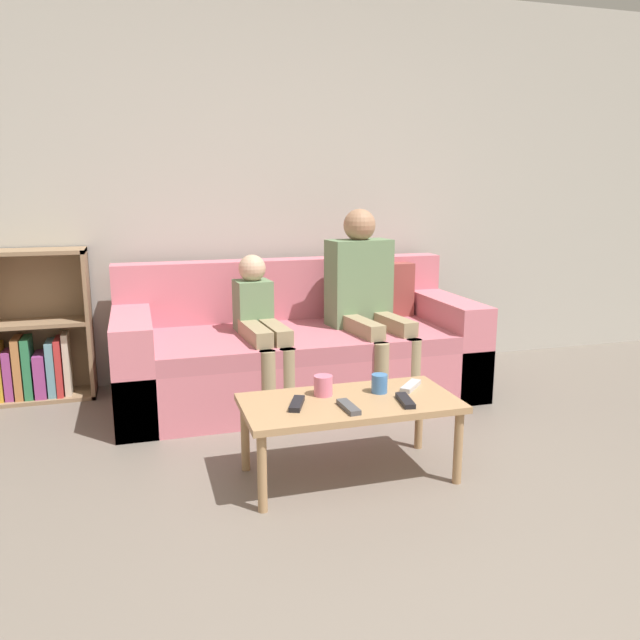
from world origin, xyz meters
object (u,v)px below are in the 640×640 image
(couch, at_px, (298,352))
(bookshelf, at_px, (39,341))
(coffee_table, at_px, (350,408))
(person_child, at_px, (261,323))
(tv_remote_3, at_px, (411,386))
(person_adult, at_px, (365,290))
(tv_remote_2, at_px, (349,407))
(cup_far, at_px, (323,385))
(tv_remote_1, at_px, (405,401))
(cup_near, at_px, (379,383))
(tv_remote_0, at_px, (297,404))

(couch, xyz_separation_m, bookshelf, (-1.56, 0.41, 0.08))
(bookshelf, relative_size, coffee_table, 0.97)
(bookshelf, bearing_deg, person_child, -23.71)
(coffee_table, relative_size, tv_remote_3, 6.17)
(person_adult, distance_m, tv_remote_2, 1.35)
(cup_far, bearing_deg, person_child, 96.44)
(bookshelf, xyz_separation_m, tv_remote_1, (1.71, -1.69, 0.02))
(couch, bearing_deg, bookshelf, 165.35)
(couch, xyz_separation_m, cup_far, (-0.16, -1.08, 0.13))
(tv_remote_2, bearing_deg, bookshelf, 127.26)
(couch, relative_size, bookshelf, 2.36)
(person_child, bearing_deg, tv_remote_2, -86.76)
(person_adult, relative_size, tv_remote_2, 6.78)
(cup_near, height_order, tv_remote_2, cup_near)
(person_child, distance_m, tv_remote_3, 1.09)
(person_child, xyz_separation_m, tv_remote_3, (0.53, -0.95, -0.14))
(bookshelf, bearing_deg, couch, -14.65)
(tv_remote_0, bearing_deg, coffee_table, 24.77)
(tv_remote_3, bearing_deg, bookshelf, -176.13)
(cup_near, height_order, tv_remote_0, cup_near)
(tv_remote_1, xyz_separation_m, tv_remote_3, (0.11, 0.18, 0.00))
(tv_remote_0, bearing_deg, person_adult, 79.33)
(coffee_table, xyz_separation_m, cup_far, (-0.09, 0.10, 0.09))
(couch, bearing_deg, coffee_table, -93.38)
(person_adult, xyz_separation_m, tv_remote_1, (-0.26, -1.20, -0.29))
(person_adult, bearing_deg, bookshelf, 158.58)
(bookshelf, height_order, tv_remote_1, bookshelf)
(cup_far, xyz_separation_m, tv_remote_0, (-0.15, -0.11, -0.04))
(coffee_table, bearing_deg, cup_near, 19.84)
(tv_remote_1, bearing_deg, bookshelf, 144.08)
(coffee_table, relative_size, tv_remote_0, 5.50)
(cup_near, bearing_deg, tv_remote_0, -170.43)
(coffee_table, xyz_separation_m, cup_near, (0.17, 0.06, 0.08))
(person_child, xyz_separation_m, cup_far, (0.10, -0.93, -0.10))
(tv_remote_1, bearing_deg, cup_near, 117.63)
(person_adult, height_order, tv_remote_0, person_adult)
(bookshelf, height_order, tv_remote_3, bookshelf)
(person_adult, height_order, cup_near, person_adult)
(person_adult, distance_m, tv_remote_0, 1.36)
(couch, height_order, cup_near, couch)
(coffee_table, bearing_deg, bookshelf, 133.14)
(cup_near, bearing_deg, coffee_table, -160.16)
(person_adult, bearing_deg, cup_far, -127.23)
(cup_near, xyz_separation_m, tv_remote_2, (-0.21, -0.17, -0.03))
(tv_remote_1, bearing_deg, coffee_table, 163.33)
(person_child, distance_m, cup_far, 0.94)
(couch, bearing_deg, cup_near, -85.07)
(person_child, xyz_separation_m, tv_remote_1, (0.42, -1.13, -0.14))
(tv_remote_0, bearing_deg, tv_remote_3, 30.86)
(tv_remote_2, bearing_deg, cup_far, 100.54)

